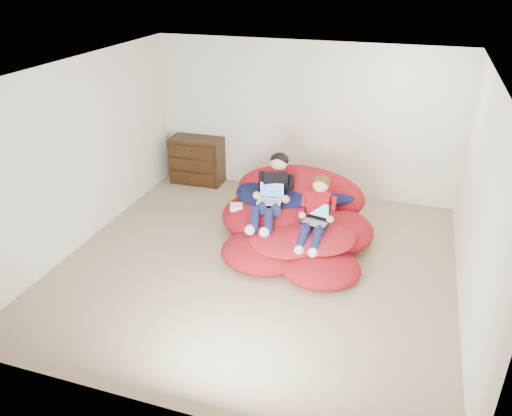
{
  "coord_description": "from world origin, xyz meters",
  "views": [
    {
      "loc": [
        1.7,
        -5.29,
        3.61
      ],
      "look_at": [
        -0.09,
        0.23,
        0.7
      ],
      "focal_mm": 35.0,
      "sensor_mm": 36.0,
      "label": 1
    }
  ],
  "objects": [
    {
      "name": "room_shell",
      "position": [
        0.0,
        0.0,
        0.22
      ],
      "size": [
        5.1,
        5.1,
        2.77
      ],
      "color": "gray",
      "rests_on": "ground"
    },
    {
      "name": "dresser",
      "position": [
        -1.84,
        2.26,
        0.41
      ],
      "size": [
        0.92,
        0.53,
        0.82
      ],
      "color": "black",
      "rests_on": "ground"
    },
    {
      "name": "beanbag_pile",
      "position": [
        0.28,
        0.89,
        0.28
      ],
      "size": [
        2.23,
        2.39,
        0.91
      ],
      "color": "#AD131E",
      "rests_on": "ground"
    },
    {
      "name": "cream_pillow",
      "position": [
        -0.09,
        1.61,
        0.62
      ],
      "size": [
        0.47,
        0.3,
        0.3
      ],
      "primitive_type": "ellipsoid",
      "color": "silver",
      "rests_on": "beanbag_pile"
    },
    {
      "name": "older_boy",
      "position": [
        -0.05,
        0.86,
        0.7
      ],
      "size": [
        0.45,
        1.25,
        0.79
      ],
      "color": "black",
      "rests_on": "beanbag_pile"
    },
    {
      "name": "younger_boy",
      "position": [
        0.66,
        0.5,
        0.65
      ],
      "size": [
        0.32,
        0.97,
        0.77
      ],
      "color": "#AE0F1A",
      "rests_on": "beanbag_pile"
    },
    {
      "name": "laptop_white",
      "position": [
        -0.05,
        0.75,
        0.64
      ],
      "size": [
        0.35,
        0.3,
        0.24
      ],
      "color": "white",
      "rests_on": "older_boy"
    },
    {
      "name": "laptop_black",
      "position": [
        0.66,
        0.48,
        0.57
      ],
      "size": [
        0.41,
        0.36,
        0.27
      ],
      "color": "black",
      "rests_on": "younger_boy"
    },
    {
      "name": "power_adapter",
      "position": [
        -0.54,
        0.71,
        0.42
      ],
      "size": [
        0.22,
        0.22,
        0.07
      ],
      "primitive_type": "cube",
      "rotation": [
        0.0,
        0.0,
        0.34
      ],
      "color": "white",
      "rests_on": "beanbag_pile"
    }
  ]
}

